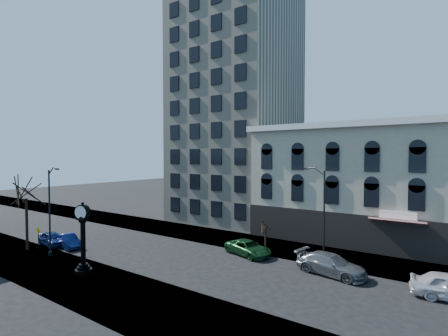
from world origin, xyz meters
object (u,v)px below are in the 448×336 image
Objects in this scene: warning_sign at (38,234)px; street_clock at (83,241)px; car_near_b at (68,241)px; street_lamp_near at (52,188)px; car_near_a at (52,239)px.

street_clock is at bearing -8.48° from warning_sign.
street_clock is 9.22m from car_near_b.
street_lamp_near reaches higher than car_near_b.
street_lamp_near is 2.00× the size of car_near_a.
car_near_b is (-8.29, 3.52, -1.96)m from street_clock.
street_lamp_near is (-6.07, 0.84, 3.70)m from street_clock.
street_clock reaches higher than car_near_a.
warning_sign is at bearing 153.41° from street_clock.
warning_sign reaches higher than car_near_b.
street_lamp_near reaches higher than street_clock.
street_lamp_near is at bearing 153.08° from street_clock.
car_near_a is at bearing 115.08° from car_near_b.
warning_sign is 2.14m from car_near_a.
street_clock reaches higher than car_near_b.
warning_sign is 0.55× the size of car_near_a.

